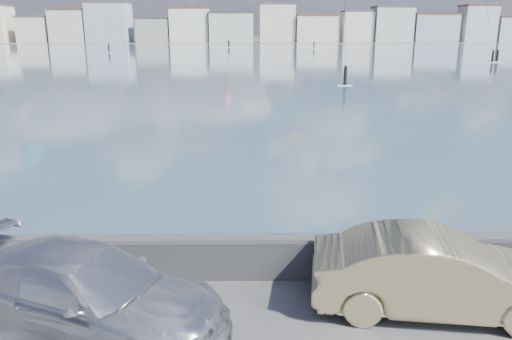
{
  "coord_description": "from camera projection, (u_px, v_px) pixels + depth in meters",
  "views": [
    {
      "loc": [
        0.86,
        -7.66,
        5.54
      ],
      "look_at": [
        1.0,
        4.0,
        2.2
      ],
      "focal_mm": 35.0,
      "sensor_mm": 36.0,
      "label": 1
    }
  ],
  "objects": [
    {
      "name": "car_silver",
      "position": [
        85.0,
        293.0,
        9.22
      ],
      "size": [
        6.05,
        4.2,
        1.63
      ],
      "primitive_type": "imported",
      "rotation": [
        0.0,
        0.0,
        1.19
      ],
      "color": "silver",
      "rests_on": "ground"
    },
    {
      "name": "far_shore_strip",
      "position": [
        248.0,
        42.0,
        201.11
      ],
      "size": [
        500.0,
        60.0,
        0.0
      ],
      "primitive_type": "cube",
      "color": "#4C473D",
      "rests_on": "ground"
    },
    {
      "name": "far_buildings",
      "position": [
        251.0,
        26.0,
        186.01
      ],
      "size": [
        240.79,
        13.26,
        14.6
      ],
      "color": "gray",
      "rests_on": "ground"
    },
    {
      "name": "bay_water",
      "position": [
        246.0,
        57.0,
        96.82
      ],
      "size": [
        500.0,
        177.0,
        0.0
      ],
      "primitive_type": "cube",
      "color": "#364B65",
      "rests_on": "ground"
    },
    {
      "name": "seawall",
      "position": [
        213.0,
        254.0,
        11.31
      ],
      "size": [
        400.0,
        0.36,
        1.08
      ],
      "color": "#28282B",
      "rests_on": "ground"
    },
    {
      "name": "car_champagne",
      "position": [
        437.0,
        274.0,
        9.93
      ],
      "size": [
        5.13,
        2.36,
        1.63
      ],
      "primitive_type": "imported",
      "rotation": [
        0.0,
        0.0,
        1.44
      ],
      "color": "tan",
      "rests_on": "ground"
    }
  ]
}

